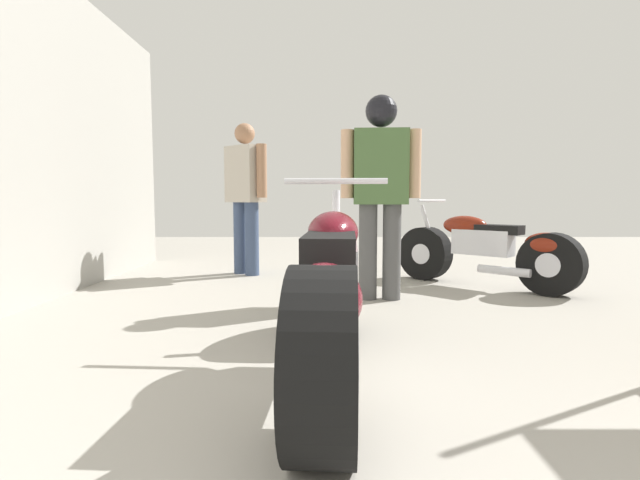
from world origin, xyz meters
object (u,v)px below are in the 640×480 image
mechanic_in_blue (248,190)px  mechanic_with_helmet (383,178)px  motorcycle_black_naked (489,251)px  motorcycle_maroon_cruiser (333,295)px

mechanic_in_blue → mechanic_with_helmet: (1.35, -1.36, 0.07)m
motorcycle_black_naked → mechanic_with_helmet: (-1.10, -0.56, 0.67)m
motorcycle_maroon_cruiser → mechanic_with_helmet: bearing=75.9°
motorcycle_black_naked → mechanic_in_blue: 2.65m
motorcycle_black_naked → mechanic_in_blue: size_ratio=0.86×
motorcycle_maroon_cruiser → mechanic_in_blue: bearing=105.6°
motorcycle_maroon_cruiser → motorcycle_black_naked: bearing=56.8°
motorcycle_maroon_cruiser → mechanic_in_blue: size_ratio=1.24×
motorcycle_black_naked → mechanic_with_helmet: size_ratio=0.85×
mechanic_with_helmet → motorcycle_black_naked: bearing=26.9°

